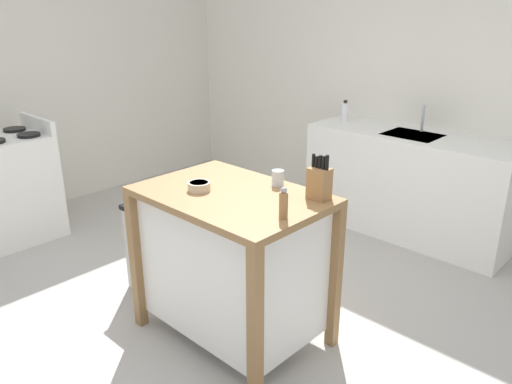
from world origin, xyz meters
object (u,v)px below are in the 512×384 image
at_px(knife_block, 319,182).
at_px(sink_faucet, 423,118).
at_px(trash_bin, 155,248).
at_px(bowl_ceramic_small, 199,186).
at_px(bottle_dish_soap, 345,112).
at_px(stove, 14,186).
at_px(pepper_grinder, 284,204).
at_px(kitchen_island, 232,258).
at_px(drinking_cup, 278,178).

relative_size(knife_block, sink_faucet, 1.14).
height_order(trash_bin, sink_faucet, sink_faucet).
xyz_separation_m(bowl_ceramic_small, sink_faucet, (0.19, 2.31, 0.05)).
xyz_separation_m(bowl_ceramic_small, bottle_dish_soap, (-0.51, 2.19, 0.03)).
height_order(bottle_dish_soap, stove, bottle_dish_soap).
bearing_deg(trash_bin, pepper_grinder, -2.83).
height_order(kitchen_island, bowl_ceramic_small, bowl_ceramic_small).
xyz_separation_m(knife_block, stove, (-2.76, -0.55, -0.56)).
bearing_deg(bottle_dish_soap, trash_bin, -92.67).
xyz_separation_m(knife_block, pepper_grinder, (0.03, -0.33, -0.02)).
xyz_separation_m(knife_block, bottle_dish_soap, (-1.07, 1.84, -0.04)).
relative_size(knife_block, trash_bin, 0.40).
relative_size(trash_bin, bottle_dish_soap, 3.26).
height_order(trash_bin, bottle_dish_soap, bottle_dish_soap).
bearing_deg(kitchen_island, pepper_grinder, -8.94).
relative_size(drinking_cup, pepper_grinder, 0.56).
bearing_deg(stove, pepper_grinder, 4.66).
xyz_separation_m(trash_bin, sink_faucet, (0.80, 2.22, 0.68)).
relative_size(pepper_grinder, trash_bin, 0.25).
bearing_deg(trash_bin, bowl_ceramic_small, -8.00).
bearing_deg(trash_bin, stove, -169.78).
relative_size(kitchen_island, bottle_dish_soap, 5.43).
bearing_deg(sink_faucet, knife_block, -79.30).
height_order(knife_block, pepper_grinder, knife_block).
height_order(pepper_grinder, sink_faucet, sink_faucet).
distance_m(knife_block, bowl_ceramic_small, 0.67).
distance_m(drinking_cup, sink_faucet, 1.95).
bearing_deg(kitchen_island, sink_faucet, 89.08).
xyz_separation_m(bottle_dish_soap, stove, (-1.69, -2.39, -0.52)).
relative_size(kitchen_island, drinking_cup, 11.62).
xyz_separation_m(sink_faucet, stove, (-2.39, -2.51, -0.54)).
xyz_separation_m(pepper_grinder, trash_bin, (-1.20, 0.06, -0.68)).
height_order(kitchen_island, pepper_grinder, pepper_grinder).
bearing_deg(knife_block, bottle_dish_soap, 120.25).
relative_size(kitchen_island, trash_bin, 1.66).
bearing_deg(knife_block, kitchen_island, -147.38).
distance_m(trash_bin, bottle_dish_soap, 2.21).
distance_m(knife_block, trash_bin, 1.39).
relative_size(sink_faucet, stove, 0.22).
xyz_separation_m(knife_block, bowl_ceramic_small, (-0.56, -0.35, -0.07)).
bearing_deg(bottle_dish_soap, stove, -125.25).
distance_m(bowl_ceramic_small, trash_bin, 0.88).
relative_size(kitchen_island, sink_faucet, 4.77).
distance_m(bowl_ceramic_small, pepper_grinder, 0.60).
distance_m(sink_faucet, bottle_dish_soap, 0.71).
xyz_separation_m(kitchen_island, sink_faucet, (0.04, 2.21, 0.48)).
bearing_deg(stove, trash_bin, 10.22).
distance_m(knife_block, bottle_dish_soap, 2.13).
bearing_deg(sink_faucet, pepper_grinder, -80.05).
relative_size(sink_faucet, bottle_dish_soap, 1.14).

